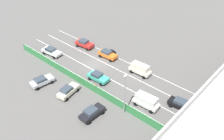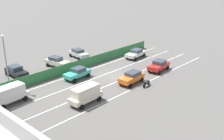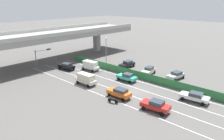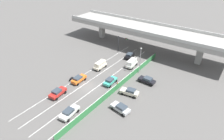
{
  "view_description": "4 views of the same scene",
  "coord_description": "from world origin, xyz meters",
  "px_view_note": "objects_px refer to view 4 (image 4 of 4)",
  "views": [
    {
      "loc": [
        30.81,
        32.12,
        29.93
      ],
      "look_at": [
        1.58,
        6.27,
        2.26
      ],
      "focal_mm": 41.17,
      "sensor_mm": 36.0,
      "label": 1
    },
    {
      "loc": [
        -26.4,
        29.13,
        15.33
      ],
      "look_at": [
        -1.48,
        2.26,
        1.99
      ],
      "focal_mm": 44.04,
      "sensor_mm": 36.0,
      "label": 2
    },
    {
      "loc": [
        -29.32,
        -21.52,
        15.77
      ],
      "look_at": [
        1.74,
        6.95,
        2.24
      ],
      "focal_mm": 34.7,
      "sensor_mm": 36.0,
      "label": 3
    },
    {
      "loc": [
        28.11,
        -28.67,
        28.48
      ],
      "look_at": [
        0.86,
        8.94,
        1.04
      ],
      "focal_mm": 31.18,
      "sensor_mm": 36.0,
      "label": 4
    }
  ],
  "objects_px": {
    "car_van_white": "(132,63)",
    "traffic_light": "(122,41)",
    "car_taxi_orange": "(79,79)",
    "car_sedan_red": "(58,92)",
    "car_van_cream": "(100,65)",
    "parked_sedan_cream": "(130,92)",
    "street_lamp": "(140,58)",
    "car_sedan_black": "(129,55)",
    "motorcycle": "(71,79)",
    "parked_wagon_silver": "(121,108)",
    "parked_sedan_dark": "(147,80)",
    "traffic_cone": "(118,83)",
    "car_taxi_teal": "(110,81)",
    "car_sedan_white": "(69,112)"
  },
  "relations": [
    {
      "from": "parked_sedan_dark",
      "to": "street_lamp",
      "type": "bearing_deg",
      "value": 141.35
    },
    {
      "from": "traffic_cone",
      "to": "car_sedan_red",
      "type": "bearing_deg",
      "value": -125.81
    },
    {
      "from": "parked_wagon_silver",
      "to": "traffic_light",
      "type": "xyz_separation_m",
      "value": [
        -16.34,
        24.99,
        2.93
      ]
    },
    {
      "from": "car_sedan_black",
      "to": "car_sedan_red",
      "type": "distance_m",
      "value": 26.83
    },
    {
      "from": "car_taxi_orange",
      "to": "parked_wagon_silver",
      "type": "xyz_separation_m",
      "value": [
        14.94,
        -2.81,
        -0.04
      ]
    },
    {
      "from": "car_sedan_black",
      "to": "car_van_cream",
      "type": "relative_size",
      "value": 1.01
    },
    {
      "from": "parked_wagon_silver",
      "to": "street_lamp",
      "type": "relative_size",
      "value": 0.59
    },
    {
      "from": "car_taxi_teal",
      "to": "car_van_cream",
      "type": "distance_m",
      "value": 8.44
    },
    {
      "from": "car_taxi_orange",
      "to": "street_lamp",
      "type": "distance_m",
      "value": 17.28
    },
    {
      "from": "car_sedan_red",
      "to": "parked_wagon_silver",
      "type": "height_order",
      "value": "car_sedan_red"
    },
    {
      "from": "motorcycle",
      "to": "street_lamp",
      "type": "bearing_deg",
      "value": 47.26
    },
    {
      "from": "car_van_cream",
      "to": "parked_sedan_cream",
      "type": "height_order",
      "value": "car_van_cream"
    },
    {
      "from": "car_sedan_black",
      "to": "motorcycle",
      "type": "xyz_separation_m",
      "value": [
        -5.62,
        -20.11,
        -0.44
      ]
    },
    {
      "from": "car_sedan_black",
      "to": "traffic_cone",
      "type": "relative_size",
      "value": 6.26
    },
    {
      "from": "motorcycle",
      "to": "traffic_cone",
      "type": "distance_m",
      "value": 12.34
    },
    {
      "from": "car_taxi_teal",
      "to": "traffic_cone",
      "type": "distance_m",
      "value": 1.99
    },
    {
      "from": "car_taxi_teal",
      "to": "parked_wagon_silver",
      "type": "bearing_deg",
      "value": -41.43
    },
    {
      "from": "car_sedan_black",
      "to": "parked_wagon_silver",
      "type": "relative_size",
      "value": 1.0
    },
    {
      "from": "car_sedan_red",
      "to": "parked_sedan_cream",
      "type": "height_order",
      "value": "parked_sedan_cream"
    },
    {
      "from": "car_van_cream",
      "to": "traffic_cone",
      "type": "xyz_separation_m",
      "value": [
        8.67,
        -3.75,
        -0.91
      ]
    },
    {
      "from": "traffic_light",
      "to": "street_lamp",
      "type": "relative_size",
      "value": 0.7
    },
    {
      "from": "car_van_white",
      "to": "traffic_light",
      "type": "height_order",
      "value": "traffic_light"
    },
    {
      "from": "car_sedan_black",
      "to": "parked_sedan_cream",
      "type": "bearing_deg",
      "value": -58.3
    },
    {
      "from": "car_van_white",
      "to": "street_lamp",
      "type": "distance_m",
      "value": 5.22
    },
    {
      "from": "parked_sedan_dark",
      "to": "car_van_white",
      "type": "bearing_deg",
      "value": 146.48
    },
    {
      "from": "car_van_cream",
      "to": "parked_sedan_cream",
      "type": "bearing_deg",
      "value": -23.03
    },
    {
      "from": "parked_sedan_cream",
      "to": "street_lamp",
      "type": "height_order",
      "value": "street_lamp"
    },
    {
      "from": "car_taxi_teal",
      "to": "car_sedan_white",
      "type": "height_order",
      "value": "car_taxi_teal"
    },
    {
      "from": "street_lamp",
      "to": "parked_sedan_dark",
      "type": "bearing_deg",
      "value": -38.65
    },
    {
      "from": "car_taxi_orange",
      "to": "street_lamp",
      "type": "bearing_deg",
      "value": 51.54
    },
    {
      "from": "motorcycle",
      "to": "parked_sedan_cream",
      "type": "height_order",
      "value": "parked_sedan_cream"
    },
    {
      "from": "traffic_cone",
      "to": "car_taxi_teal",
      "type": "bearing_deg",
      "value": -150.52
    },
    {
      "from": "car_taxi_orange",
      "to": "car_van_cream",
      "type": "xyz_separation_m",
      "value": [
        0.13,
        8.77,
        0.31
      ]
    },
    {
      "from": "motorcycle",
      "to": "traffic_light",
      "type": "relative_size",
      "value": 0.36
    },
    {
      "from": "car_taxi_orange",
      "to": "motorcycle",
      "type": "xyz_separation_m",
      "value": [
        -2.22,
        -0.54,
        -0.47
      ]
    },
    {
      "from": "car_sedan_white",
      "to": "parked_sedan_dark",
      "type": "relative_size",
      "value": 1.08
    },
    {
      "from": "parked_sedan_dark",
      "to": "traffic_cone",
      "type": "bearing_deg",
      "value": -139.53
    },
    {
      "from": "car_sedan_red",
      "to": "street_lamp",
      "type": "height_order",
      "value": "street_lamp"
    },
    {
      "from": "car_taxi_orange",
      "to": "parked_wagon_silver",
      "type": "distance_m",
      "value": 15.21
    },
    {
      "from": "car_taxi_orange",
      "to": "car_sedan_red",
      "type": "bearing_deg",
      "value": -89.27
    },
    {
      "from": "parked_sedan_cream",
      "to": "traffic_light",
      "type": "height_order",
      "value": "traffic_light"
    },
    {
      "from": "car_taxi_orange",
      "to": "car_sedan_red",
      "type": "relative_size",
      "value": 0.96
    },
    {
      "from": "traffic_light",
      "to": "car_sedan_red",
      "type": "bearing_deg",
      "value": -87.1
    },
    {
      "from": "car_van_white",
      "to": "motorcycle",
      "type": "xyz_separation_m",
      "value": [
        -9.16,
        -15.57,
        -0.79
      ]
    },
    {
      "from": "parked_wagon_silver",
      "to": "street_lamp",
      "type": "distance_m",
      "value": 17.05
    },
    {
      "from": "car_sedan_black",
      "to": "car_sedan_red",
      "type": "height_order",
      "value": "car_sedan_red"
    },
    {
      "from": "motorcycle",
      "to": "car_taxi_orange",
      "type": "bearing_deg",
      "value": 13.75
    },
    {
      "from": "car_taxi_orange",
      "to": "parked_sedan_cream",
      "type": "xyz_separation_m",
      "value": [
        13.61,
        3.03,
        0.01
      ]
    },
    {
      "from": "car_van_white",
      "to": "car_van_cream",
      "type": "height_order",
      "value": "car_van_cream"
    },
    {
      "from": "car_van_cream",
      "to": "traffic_light",
      "type": "xyz_separation_m",
      "value": [
        -1.52,
        13.41,
        2.58
      ]
    }
  ]
}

